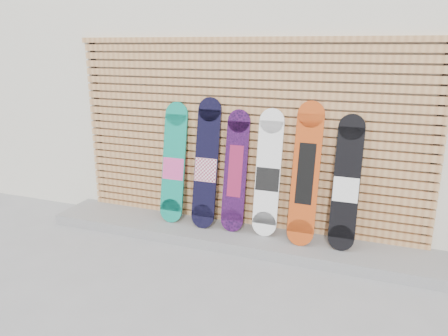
{
  "coord_description": "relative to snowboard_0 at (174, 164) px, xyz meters",
  "views": [
    {
      "loc": [
        1.4,
        -3.74,
        2.21
      ],
      "look_at": [
        -0.31,
        0.75,
        0.85
      ],
      "focal_mm": 35.0,
      "sensor_mm": 36.0,
      "label": 1
    }
  ],
  "objects": [
    {
      "name": "concrete_step",
      "position": [
        0.82,
        -0.11,
        -0.77
      ],
      "size": [
        4.6,
        0.7,
        0.12
      ],
      "primitive_type": "cube",
      "color": "gray",
      "rests_on": "ground"
    },
    {
      "name": "slat_wall",
      "position": [
        0.82,
        0.18,
        0.38
      ],
      "size": [
        4.26,
        0.08,
        2.29
      ],
      "color": "#B47D4B",
      "rests_on": "ground"
    },
    {
      "name": "snowboard_0",
      "position": [
        0.0,
        0.0,
        0.0
      ],
      "size": [
        0.29,
        0.31,
        1.44
      ],
      "color": "#0D826B",
      "rests_on": "concrete_step"
    },
    {
      "name": "snowboard_5",
      "position": [
        2.03,
        -0.02,
        -0.02
      ],
      "size": [
        0.27,
        0.35,
        1.41
      ],
      "color": "black",
      "rests_on": "concrete_step"
    },
    {
      "name": "snowboard_4",
      "position": [
        1.6,
        -0.04,
        0.05
      ],
      "size": [
        0.29,
        0.39,
        1.52
      ],
      "color": "#B84213",
      "rests_on": "concrete_step"
    },
    {
      "name": "snowboard_2",
      "position": [
        0.79,
        0.0,
        -0.01
      ],
      "size": [
        0.27,
        0.3,
        1.39
      ],
      "color": "black",
      "rests_on": "concrete_step"
    },
    {
      "name": "ground",
      "position": [
        0.97,
        -0.79,
        -0.83
      ],
      "size": [
        80.0,
        80.0,
        0.0
      ],
      "primitive_type": "plane",
      "color": "gray",
      "rests_on": "ground"
    },
    {
      "name": "snowboard_1",
      "position": [
        0.43,
        -0.01,
        0.04
      ],
      "size": [
        0.28,
        0.33,
        1.51
      ],
      "color": "black",
      "rests_on": "concrete_step"
    },
    {
      "name": "snowboard_3",
      "position": [
        1.17,
        0.01,
        -0.01
      ],
      "size": [
        0.28,
        0.28,
        1.42
      ],
      "color": "white",
      "rests_on": "concrete_step"
    },
    {
      "name": "building",
      "position": [
        1.47,
        2.71,
        0.97
      ],
      "size": [
        12.0,
        5.0,
        3.6
      ],
      "primitive_type": "cube",
      "color": "beige",
      "rests_on": "ground"
    }
  ]
}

